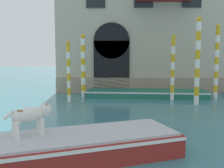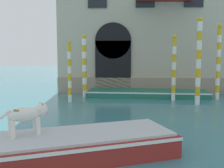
{
  "view_description": "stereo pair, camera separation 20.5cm",
  "coord_description": "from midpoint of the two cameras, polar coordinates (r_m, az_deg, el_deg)",
  "views": [
    {
      "loc": [
        -0.72,
        -0.62,
        2.46
      ],
      "look_at": [
        -0.93,
        10.88,
        1.2
      ],
      "focal_mm": 42.0,
      "sensor_mm": 36.0,
      "label": 1
    },
    {
      "loc": [
        -0.51,
        -0.61,
        2.46
      ],
      "look_at": [
        -0.93,
        10.88,
        1.2
      ],
      "focal_mm": 42.0,
      "sensor_mm": 36.0,
      "label": 2
    }
  ],
  "objects": [
    {
      "name": "mooring_pole_1",
      "position": [
        13.66,
        17.73,
        4.8
      ],
      "size": [
        0.25,
        0.25,
        4.33
      ],
      "color": "white",
      "rests_on": "ground_plane"
    },
    {
      "name": "dog_on_deck",
      "position": [
        6.44,
        -18.03,
        -6.37
      ],
      "size": [
        0.95,
        0.76,
        0.74
      ],
      "rotation": [
        0.0,
        0.0,
        0.64
      ],
      "color": "silver",
      "rests_on": "boat_foreground"
    },
    {
      "name": "mooring_pole_2",
      "position": [
        15.72,
        21.47,
        4.54
      ],
      "size": [
        0.24,
        0.24,
        4.18
      ],
      "color": "white",
      "rests_on": "ground_plane"
    },
    {
      "name": "mooring_pole_4",
      "position": [
        15.41,
        -6.67,
        3.97
      ],
      "size": [
        0.26,
        0.26,
        3.67
      ],
      "color": "white",
      "rests_on": "ground_plane"
    },
    {
      "name": "mooring_pole_0",
      "position": [
        14.69,
        12.7,
        3.54
      ],
      "size": [
        0.22,
        0.22,
        3.57
      ],
      "color": "white",
      "rests_on": "ground_plane"
    },
    {
      "name": "mooring_pole_3",
      "position": [
        13.9,
        -9.84,
        2.69
      ],
      "size": [
        0.19,
        0.19,
        3.21
      ],
      "color": "white",
      "rests_on": "ground_plane"
    },
    {
      "name": "boat_foreground",
      "position": [
        6.41,
        -13.68,
        -13.43
      ],
      "size": [
        6.31,
        3.75,
        0.6
      ],
      "rotation": [
        0.0,
        0.0,
        0.36
      ],
      "color": "maroon",
      "rests_on": "ground_plane"
    },
    {
      "name": "boat_moored_near_palazzo",
      "position": [
        15.81,
        7.08,
        -1.98
      ],
      "size": [
        7.14,
        2.32,
        0.39
      ],
      "rotation": [
        0.0,
        0.0,
        -0.07
      ],
      "color": "#1E6651",
      "rests_on": "ground_plane"
    }
  ]
}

